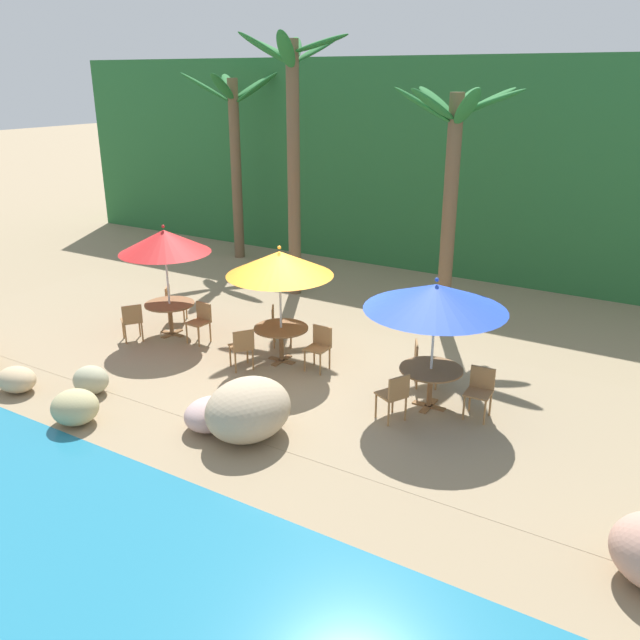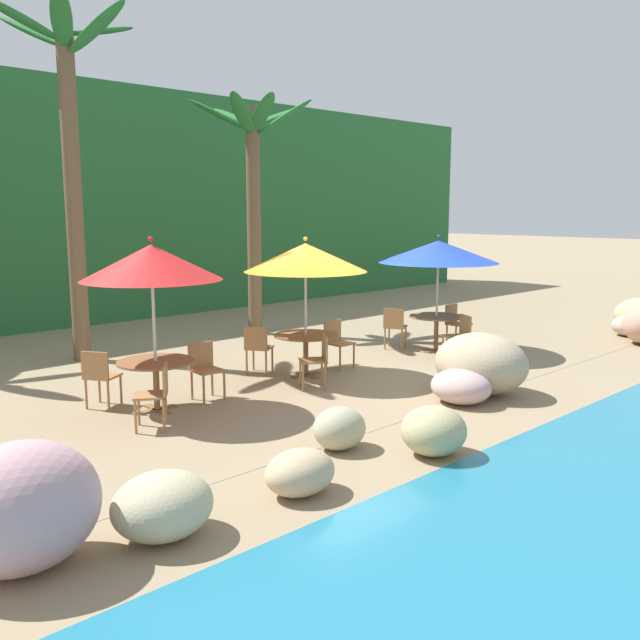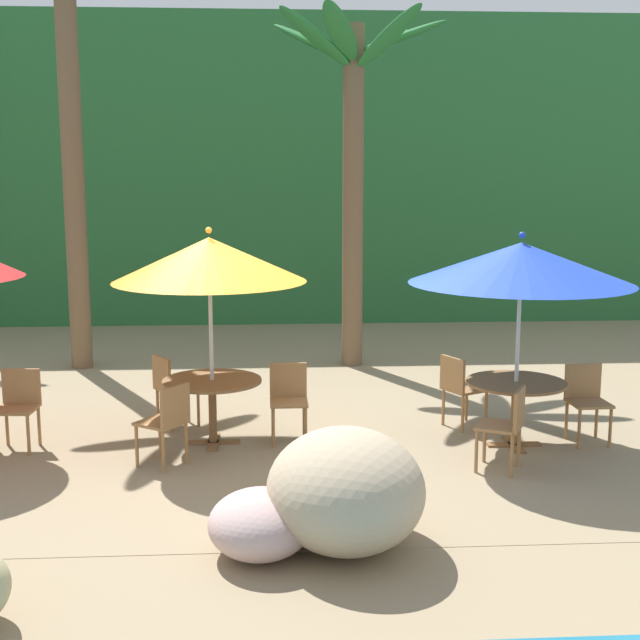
# 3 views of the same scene
# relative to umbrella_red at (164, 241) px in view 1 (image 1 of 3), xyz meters

# --- Properties ---
(ground_plane) EXTENTS (120.00, 120.00, 0.00)m
(ground_plane) POSITION_rel_umbrella_red_xyz_m (3.46, -0.18, -2.15)
(ground_plane) COLOR #937F60
(terrace_deck) EXTENTS (18.00, 5.20, 0.01)m
(terrace_deck) POSITION_rel_umbrella_red_xyz_m (3.46, -0.18, -2.14)
(terrace_deck) COLOR #937F60
(terrace_deck) RESTS_ON ground
(foliage_backdrop) EXTENTS (28.00, 2.40, 6.00)m
(foliage_backdrop) POSITION_rel_umbrella_red_xyz_m (3.46, 8.82, 0.85)
(foliage_backdrop) COLOR #286633
(foliage_backdrop) RESTS_ON ground
(rock_seawall) EXTENTS (15.73, 2.58, 1.07)m
(rock_seawall) POSITION_rel_umbrella_red_xyz_m (4.71, -2.89, -1.74)
(rock_seawall) COLOR #BFB48B
(rock_seawall) RESTS_ON ground
(umbrella_red) EXTENTS (1.98, 1.98, 2.51)m
(umbrella_red) POSITION_rel_umbrella_red_xyz_m (0.00, 0.00, 0.00)
(umbrella_red) COLOR silver
(umbrella_red) RESTS_ON ground
(dining_table_red) EXTENTS (1.10, 1.10, 0.74)m
(dining_table_red) POSITION_rel_umbrella_red_xyz_m (-0.00, -0.00, -1.53)
(dining_table_red) COLOR brown
(dining_table_red) RESTS_ON ground
(chair_red_seaward) EXTENTS (0.45, 0.45, 0.87)m
(chair_red_seaward) POSITION_rel_umbrella_red_xyz_m (0.85, 0.04, -1.63)
(chair_red_seaward) COLOR #9E7042
(chair_red_seaward) RESTS_ON ground
(chair_red_inland) EXTENTS (0.59, 0.59, 0.87)m
(chair_red_inland) POSITION_rel_umbrella_red_xyz_m (-0.54, 0.66, -1.63)
(chair_red_inland) COLOR #9E7042
(chair_red_inland) RESTS_ON ground
(chair_red_left) EXTENTS (0.59, 0.59, 0.87)m
(chair_red_left) POSITION_rel_umbrella_red_xyz_m (-0.42, -0.75, -1.63)
(chair_red_left) COLOR #9E7042
(chair_red_left) RESTS_ON ground
(umbrella_orange) EXTENTS (2.11, 2.11, 2.42)m
(umbrella_orange) POSITION_rel_umbrella_red_xyz_m (2.96, 0.06, -0.08)
(umbrella_orange) COLOR silver
(umbrella_orange) RESTS_ON ground
(dining_table_orange) EXTENTS (1.10, 1.10, 0.74)m
(dining_table_orange) POSITION_rel_umbrella_red_xyz_m (2.96, 0.06, -1.53)
(dining_table_orange) COLOR brown
(dining_table_orange) RESTS_ON ground
(chair_orange_seaward) EXTENTS (0.42, 0.43, 0.87)m
(chair_orange_seaward) POSITION_rel_umbrella_red_xyz_m (3.81, 0.15, -1.63)
(chair_orange_seaward) COLOR #9E7042
(chair_orange_seaward) RESTS_ON ground
(chair_orange_inland) EXTENTS (0.59, 0.58, 0.87)m
(chair_orange_inland) POSITION_rel_umbrella_red_xyz_m (2.43, 0.72, -1.63)
(chair_orange_inland) COLOR #9E7042
(chair_orange_inland) RESTS_ON ground
(chair_orange_left) EXTENTS (0.59, 0.59, 0.87)m
(chair_orange_left) POSITION_rel_umbrella_red_xyz_m (2.55, -0.69, -1.63)
(chair_orange_left) COLOR #9E7042
(chair_orange_left) RESTS_ON ground
(umbrella_blue) EXTENTS (2.41, 2.41, 2.38)m
(umbrella_blue) POSITION_rel_umbrella_red_xyz_m (6.30, -0.23, -0.11)
(umbrella_blue) COLOR silver
(umbrella_blue) RESTS_ON ground
(dining_table_blue) EXTENTS (1.10, 1.10, 0.74)m
(dining_table_blue) POSITION_rel_umbrella_red_xyz_m (6.30, -0.23, -1.53)
(dining_table_blue) COLOR brown
(dining_table_blue) RESTS_ON ground
(chair_blue_seaward) EXTENTS (0.44, 0.45, 0.87)m
(chair_blue_seaward) POSITION_rel_umbrella_red_xyz_m (7.15, -0.10, -1.63)
(chair_blue_seaward) COLOR #9E7042
(chair_blue_seaward) RESTS_ON ground
(chair_blue_inland) EXTENTS (0.57, 0.57, 0.87)m
(chair_blue_inland) POSITION_rel_umbrella_red_xyz_m (5.84, 0.48, -1.63)
(chair_blue_inland) COLOR #9E7042
(chair_blue_inland) RESTS_ON ground
(chair_blue_left) EXTENTS (0.57, 0.57, 0.87)m
(chair_blue_left) POSITION_rel_umbrella_red_xyz_m (5.99, -1.03, -1.63)
(chair_blue_left) COLOR #9E7042
(chair_blue_left) RESTS_ON ground
(palm_tree_nearest) EXTENTS (2.80, 3.04, 5.61)m
(palm_tree_nearest) POSITION_rel_umbrella_red_xyz_m (-2.87, 6.22, 1.51)
(palm_tree_nearest) COLOR brown
(palm_tree_nearest) RESTS_ON ground
(palm_tree_second) EXTENTS (2.94, 2.76, 6.48)m
(palm_tree_second) POSITION_rel_umbrella_red_xyz_m (0.69, 4.01, 2.11)
(palm_tree_second) COLOR brown
(palm_tree_second) RESTS_ON ground
(palm_tree_third) EXTENTS (2.73, 2.81, 5.32)m
(palm_tree_third) POSITION_rel_umbrella_red_xyz_m (4.91, 3.95, 1.51)
(palm_tree_third) COLOR brown
(palm_tree_third) RESTS_ON ground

